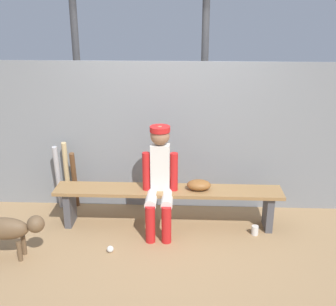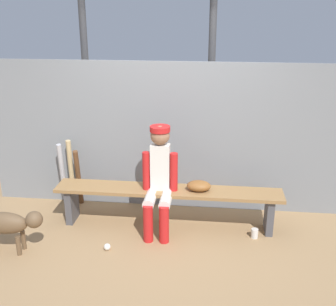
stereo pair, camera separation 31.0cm
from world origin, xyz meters
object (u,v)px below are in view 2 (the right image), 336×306
(cup_on_ground, at_px, (255,233))
(player_seated, at_px, (159,177))
(bat_wood_natural, at_px, (71,172))
(bat_aluminum_silver, at_px, (63,175))
(cup_on_bench, at_px, (173,183))
(dugout_bench, at_px, (168,197))
(baseball, at_px, (107,247))
(baseball_glove, at_px, (199,186))
(dog, at_px, (9,224))
(bat_wood_dark, at_px, (78,178))

(cup_on_ground, bearing_deg, player_seated, 176.70)
(bat_wood_natural, distance_m, bat_aluminum_silver, 0.11)
(bat_aluminum_silver, height_order, cup_on_bench, bat_aluminum_silver)
(dugout_bench, xyz_separation_m, bat_wood_natural, (-1.33, 0.44, 0.07))
(bat_aluminum_silver, bearing_deg, player_seated, -20.45)
(baseball, height_order, cup_on_bench, cup_on_bench)
(player_seated, bearing_deg, baseball_glove, 13.65)
(player_seated, height_order, cup_on_bench, player_seated)
(dugout_bench, bearing_deg, cup_on_bench, 43.31)
(player_seated, relative_size, bat_wood_natural, 1.39)
(baseball, xyz_separation_m, cup_on_bench, (0.65, 0.67, 0.50))
(dog, bearing_deg, baseball, 7.79)
(bat_wood_dark, height_order, baseball, bat_wood_dark)
(cup_on_ground, bearing_deg, bat_wood_natural, 165.32)
(dugout_bench, distance_m, baseball, 0.92)
(player_seated, distance_m, bat_wood_natural, 1.37)
(dugout_bench, distance_m, baseball_glove, 0.40)
(player_seated, xyz_separation_m, baseball_glove, (0.45, 0.11, -0.14))
(cup_on_ground, bearing_deg, bat_wood_dark, 165.85)
(baseball, bearing_deg, baseball_glove, 32.76)
(bat_aluminum_silver, relative_size, cup_on_ground, 7.87)
(bat_wood_natural, distance_m, baseball, 1.35)
(cup_on_bench, bearing_deg, bat_wood_dark, 165.29)
(bat_wood_dark, xyz_separation_m, cup_on_bench, (1.27, -0.33, 0.13))
(bat_aluminum_silver, bearing_deg, baseball_glove, -12.27)
(bat_wood_dark, height_order, bat_wood_natural, bat_wood_natural)
(baseball_glove, bearing_deg, dugout_bench, 180.00)
(dugout_bench, height_order, bat_aluminum_silver, bat_aluminum_silver)
(baseball, distance_m, cup_on_ground, 1.67)
(bat_wood_dark, bearing_deg, player_seated, -23.90)
(bat_wood_dark, relative_size, baseball, 10.90)
(player_seated, xyz_separation_m, dog, (-1.52, -0.64, -0.34))
(bat_wood_dark, bearing_deg, bat_wood_natural, 155.11)
(player_seated, bearing_deg, cup_on_bench, 47.93)
(baseball_glove, bearing_deg, bat_aluminum_silver, 167.73)
(bat_aluminum_silver, bearing_deg, baseball, -50.42)
(baseball, distance_m, dog, 1.06)
(dugout_bench, height_order, dog, dog)
(dugout_bench, relative_size, cup_on_ground, 24.30)
(player_seated, bearing_deg, dugout_bench, 50.54)
(dugout_bench, xyz_separation_m, player_seated, (-0.09, -0.11, 0.30))
(baseball_glove, height_order, cup_on_ground, baseball_glove)
(bat_wood_natural, height_order, cup_on_bench, bat_wood_natural)
(dugout_bench, distance_m, cup_on_bench, 0.18)
(baseball, height_order, cup_on_ground, cup_on_ground)
(player_seated, bearing_deg, cup_on_ground, -3.30)
(cup_on_ground, distance_m, cup_on_bench, 1.10)
(baseball_glove, bearing_deg, baseball, -147.24)
(cup_on_bench, xyz_separation_m, dog, (-1.67, -0.81, -0.20))
(baseball, bearing_deg, bat_wood_natural, 124.68)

